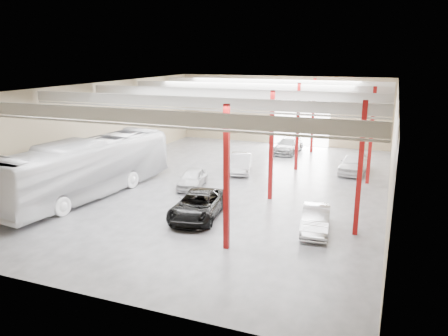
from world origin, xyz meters
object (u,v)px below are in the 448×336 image
Objects in this scene: coach_bus at (88,168)px; car_row_a at (192,178)px; car_row_c at (288,145)px; car_right_near at (316,220)px; car_right_far at (354,163)px; black_sedan at (198,205)px; car_row_b at (241,163)px.

coach_bus is 3.52× the size of car_row_a.
car_row_a is 14.02m from car_row_c.
car_row_c is 19.23m from car_right_near.
car_right_far is at bearing -35.20° from car_row_c.
car_right_far is at bearing 54.13° from black_sedan.
car_row_c is at bearing 146.98° from car_right_far.
car_right_far reaches higher than car_row_a.
car_row_a is 10.66m from car_right_near.
coach_bus is at bearing 166.08° from black_sedan.
car_row_b is at bearing -99.46° from car_row_c.
car_right_far is (6.52, -5.29, 0.09)m from car_row_c.
car_row_a is 5.51m from car_row_b.
car_row_c is (3.78, 13.51, 0.05)m from car_row_a.
car_right_far is at bearing 28.98° from car_row_a.
car_row_c is at bearing 80.34° from black_sedan.
black_sedan is 1.32× the size of car_right_near.
car_row_c is at bearing 64.76° from car_row_a.
car_right_near is at bearing -87.55° from car_right_far.
car_row_b is at bearing 58.04° from coach_bus.
black_sedan is 6.68m from car_right_near.
coach_bus is 12.01m from car_row_b.
car_row_c is (0.96, 18.71, -0.03)m from black_sedan.
black_sedan is at bearing 176.74° from car_right_near.
coach_bus is 8.62m from black_sedan.
car_right_near is (9.49, -4.86, 0.00)m from car_row_a.
car_right_far reaches higher than car_right_near.
car_right_far is at bearing 5.02° from car_row_b.
black_sedan reaches higher than car_right_near.
black_sedan is at bearing -99.09° from car_row_b.
car_right_near is at bearing -36.71° from car_row_a.
coach_bus reaches higher than car_right_far.
car_right_near is at bearing -67.24° from car_row_b.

